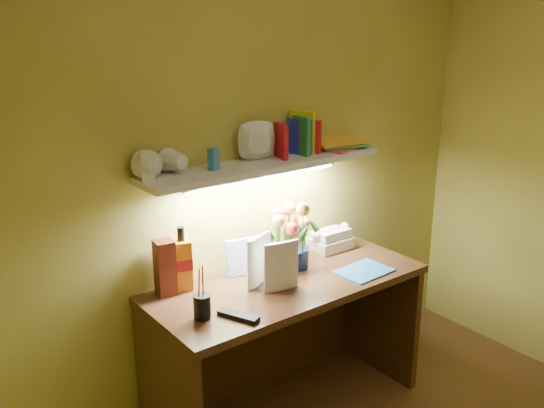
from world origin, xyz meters
The scene contains 13 objects.
desk centered at (0.00, 1.20, 0.38)m, with size 1.40×0.60×0.75m, color #3A250F.
flower_bouquet centered at (0.12, 1.33, 0.93)m, with size 0.22×0.22×0.35m, color #091334, non-canonical shape.
telephone centered at (0.45, 1.38, 0.82)m, with size 0.22×0.16×0.13m, color beige, non-canonical shape.
desk_clock centered at (0.51, 1.43, 0.79)m, with size 0.07×0.04×0.07m, color silver.
whisky_bottle centered at (-0.45, 1.43, 0.91)m, with size 0.08×0.08×0.31m, color #BD650D, non-canonical shape.
whisky_box centered at (-0.54, 1.42, 0.88)m, with size 0.09×0.09×0.26m, color #541C13.
pen_cup centered at (-0.53, 1.12, 0.84)m, with size 0.08×0.08×0.18m, color black.
art_card centered at (-0.12, 1.40, 0.84)m, with size 0.18×0.04×0.18m, color white, non-canonical shape.
tv_remote centered at (-0.41, 1.03, 0.76)m, with size 0.05×0.19×0.02m, color black.
blue_folder centered at (0.37, 1.04, 0.75)m, with size 0.27×0.20×0.01m, color teal.
desk_book_a centered at (-0.23, 1.21, 0.88)m, with size 0.19×0.02×0.25m, color silver.
desk_book_b centered at (-0.18, 1.15, 0.87)m, with size 0.18×0.02×0.24m, color silver.
wall_shelf centered at (-0.01, 1.38, 1.33)m, with size 1.32×0.29×0.25m.
Camera 1 is at (-1.71, -0.92, 2.01)m, focal length 40.00 mm.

